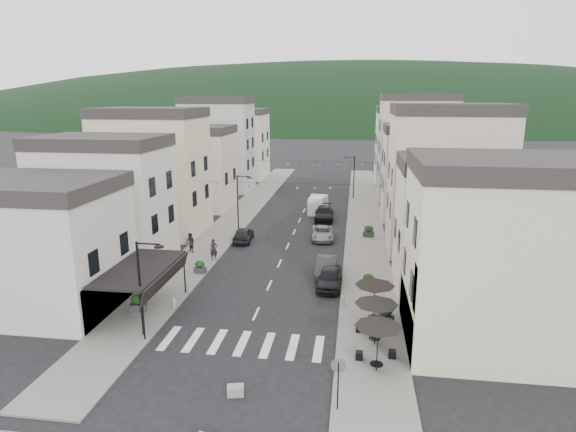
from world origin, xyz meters
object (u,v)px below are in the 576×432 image
parked_car_d (324,213)px  pedestrian_a (214,250)px  parked_car_b (326,267)px  pedestrian_b (191,243)px  parked_car_c (322,233)px  parked_car_e (243,234)px  parked_car_a (330,278)px  delivery_van (318,204)px

parked_car_d → pedestrian_a: size_ratio=2.79×
parked_car_b → pedestrian_b: 13.23m
pedestrian_a → parked_car_c: bearing=11.4°
parked_car_c → parked_car_e: bearing=-171.6°
parked_car_c → parked_car_a: bearing=-88.3°
parked_car_c → parked_car_e: (-7.77, -1.83, 0.08)m
parked_car_d → parked_car_b: bearing=-88.3°
parked_car_b → parked_car_d: 17.95m
parked_car_a → pedestrian_b: bearing=156.5°
parked_car_b → pedestrian_a: 10.19m
delivery_van → parked_car_e: bearing=-109.6°
parked_car_e → pedestrian_a: 6.29m
parked_car_d → pedestrian_a: bearing=-121.1°
parked_car_d → delivery_van: size_ratio=1.13×
parked_car_c → pedestrian_b: bearing=-156.5°
pedestrian_a → parked_car_e: bearing=48.6°
parked_car_a → delivery_van: delivery_van is taller
parked_car_d → delivery_van: 3.68m
pedestrian_a → parked_car_a: bearing=-53.9°
delivery_van → parked_car_d: bearing=-67.7°
parked_car_c → delivery_van: delivery_van is taller
parked_car_e → delivery_van: bearing=-119.7°
parked_car_a → parked_car_b: (-0.43, 2.48, -0.03)m
parked_car_c → parked_car_d: parked_car_d is taller
parked_car_c → delivery_van: 11.46m
parked_car_a → delivery_van: (-2.81, 23.90, 0.29)m
parked_car_d → parked_car_c: bearing=-90.0°
parked_car_a → pedestrian_a: 11.35m
parked_car_a → parked_car_e: (-9.20, 10.70, -0.03)m
parked_car_b → pedestrian_b: (-12.69, 3.74, 0.31)m
parked_car_a → parked_car_e: bearing=132.6°
parked_car_e → pedestrian_b: pedestrian_b is taller
parked_car_b → pedestrian_a: bearing=169.0°
parked_car_a → parked_car_d: size_ratio=0.85×
parked_car_e → delivery_van: 14.67m
parked_car_b → parked_car_c: bearing=96.4°
parked_car_d → delivery_van: (-1.01, 3.52, 0.29)m
parked_car_b → pedestrian_b: pedestrian_b is taller
parked_car_d → delivery_van: delivery_van is taller
parked_car_a → delivery_van: bearing=98.6°
parked_car_e → pedestrian_b: (-3.91, -4.48, 0.32)m
parked_car_d → pedestrian_b: size_ratio=2.86×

